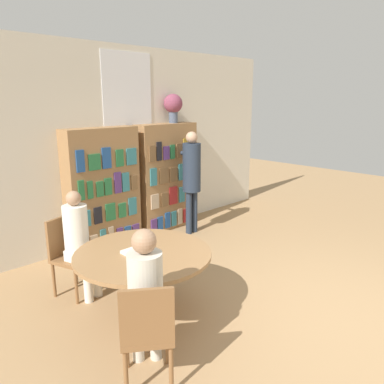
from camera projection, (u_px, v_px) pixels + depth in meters
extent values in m
plane|color=#9E7A51|center=(346.00, 323.00, 3.80)|extent=(16.00, 16.00, 0.00)
cube|color=beige|center=(128.00, 144.00, 5.97)|extent=(6.40, 0.06, 3.00)
cube|color=white|center=(128.00, 89.00, 5.74)|extent=(0.90, 0.01, 1.10)
cube|color=olive|center=(103.00, 189.00, 5.56)|extent=(1.13, 0.32, 1.81)
cube|color=olive|center=(85.00, 245.00, 5.32)|extent=(0.11, 0.02, 0.26)
cube|color=tan|center=(94.00, 243.00, 5.42)|extent=(0.12, 0.02, 0.23)
cube|color=#2D707A|center=(103.00, 239.00, 5.52)|extent=(0.09, 0.02, 0.29)
cube|color=tan|center=(111.00, 236.00, 5.61)|extent=(0.08, 0.02, 0.29)
cube|color=#4C2D6B|center=(120.00, 235.00, 5.72)|extent=(0.11, 0.02, 0.23)
cube|color=navy|center=(128.00, 233.00, 5.82)|extent=(0.11, 0.02, 0.23)
cube|color=#4C2D6B|center=(136.00, 231.00, 5.93)|extent=(0.12, 0.02, 0.22)
cube|color=#2D707A|center=(85.00, 219.00, 5.24)|extent=(0.18, 0.02, 0.23)
cube|color=black|center=(98.00, 215.00, 5.38)|extent=(0.12, 0.02, 0.24)
cube|color=#236638|center=(111.00, 212.00, 5.53)|extent=(0.16, 0.02, 0.26)
cube|color=#236638|center=(122.00, 210.00, 5.67)|extent=(0.13, 0.02, 0.22)
cube|color=#2D707A|center=(133.00, 206.00, 5.79)|extent=(0.14, 0.02, 0.27)
cube|color=#236638|center=(81.00, 190.00, 5.13)|extent=(0.09, 0.02, 0.28)
cube|color=#236638|center=(90.00, 190.00, 5.22)|extent=(0.08, 0.02, 0.25)
cube|color=#236638|center=(100.00, 189.00, 5.33)|extent=(0.11, 0.02, 0.22)
cube|color=#236638|center=(108.00, 187.00, 5.42)|extent=(0.12, 0.02, 0.25)
cube|color=#4C2D6B|center=(118.00, 183.00, 5.53)|extent=(0.11, 0.02, 0.31)
cube|color=#2D707A|center=(126.00, 182.00, 5.62)|extent=(0.12, 0.02, 0.29)
cube|color=brown|center=(134.00, 183.00, 5.74)|extent=(0.11, 0.02, 0.22)
cube|color=navy|center=(80.00, 161.00, 5.04)|extent=(0.12, 0.02, 0.30)
cube|color=#236638|center=(95.00, 162.00, 5.19)|extent=(0.18, 0.02, 0.23)
cube|color=navy|center=(107.00, 158.00, 5.32)|extent=(0.14, 0.02, 0.30)
cube|color=#236638|center=(120.00, 158.00, 5.47)|extent=(0.13, 0.02, 0.25)
cube|color=#2D707A|center=(131.00, 157.00, 5.62)|extent=(0.18, 0.02, 0.25)
cube|color=olive|center=(167.00, 177.00, 6.41)|extent=(1.13, 0.32, 1.81)
cube|color=#4C2D6B|center=(154.00, 226.00, 6.18)|extent=(0.12, 0.02, 0.22)
cube|color=navy|center=(160.00, 223.00, 6.27)|extent=(0.11, 0.02, 0.23)
cube|color=navy|center=(168.00, 220.00, 6.37)|extent=(0.11, 0.02, 0.27)
cube|color=#2D707A|center=(174.00, 219.00, 6.47)|extent=(0.11, 0.02, 0.26)
cube|color=tan|center=(180.00, 216.00, 6.57)|extent=(0.09, 0.02, 0.27)
cube|color=maroon|center=(186.00, 215.00, 6.67)|extent=(0.13, 0.02, 0.25)
cube|color=#4C2D6B|center=(192.00, 213.00, 6.77)|extent=(0.11, 0.02, 0.28)
cube|color=tan|center=(155.00, 202.00, 6.10)|extent=(0.16, 0.02, 0.24)
cube|color=brown|center=(165.00, 200.00, 6.24)|extent=(0.14, 0.02, 0.23)
cube|color=maroon|center=(173.00, 196.00, 6.37)|extent=(0.17, 0.02, 0.30)
cube|color=#2D707A|center=(182.00, 195.00, 6.51)|extent=(0.12, 0.02, 0.26)
cube|color=maroon|center=(191.00, 193.00, 6.66)|extent=(0.13, 0.02, 0.24)
cube|color=#2D707A|center=(154.00, 177.00, 5.99)|extent=(0.13, 0.02, 0.28)
cube|color=brown|center=(164.00, 176.00, 6.14)|extent=(0.18, 0.02, 0.27)
cube|color=brown|center=(173.00, 175.00, 6.28)|extent=(0.15, 0.02, 0.25)
cube|color=#2D707A|center=(182.00, 172.00, 6.42)|extent=(0.16, 0.02, 0.28)
cube|color=#4C2D6B|center=(191.00, 170.00, 6.56)|extent=(0.12, 0.02, 0.28)
cube|color=brown|center=(152.00, 154.00, 5.88)|extent=(0.12, 0.02, 0.26)
cube|color=black|center=(159.00, 151.00, 5.98)|extent=(0.10, 0.02, 0.30)
cube|color=#4C2D6B|center=(166.00, 153.00, 6.09)|extent=(0.12, 0.02, 0.22)
cube|color=#236638|center=(172.00, 152.00, 6.18)|extent=(0.10, 0.02, 0.23)
cube|color=brown|center=(179.00, 151.00, 6.28)|extent=(0.12, 0.02, 0.24)
cube|color=olive|center=(186.00, 148.00, 6.38)|extent=(0.12, 0.02, 0.31)
cube|color=olive|center=(192.00, 147.00, 6.48)|extent=(0.12, 0.02, 0.30)
cylinder|color=#475166|center=(173.00, 117.00, 6.29)|extent=(0.15, 0.15, 0.20)
sphere|color=brown|center=(173.00, 103.00, 6.23)|extent=(0.32, 0.32, 0.32)
cylinder|color=olive|center=(145.00, 313.00, 3.94)|extent=(0.44, 0.44, 0.03)
cylinder|color=olive|center=(144.00, 284.00, 3.86)|extent=(0.12, 0.12, 0.64)
cylinder|color=olive|center=(143.00, 254.00, 3.78)|extent=(1.39, 1.39, 0.04)
cube|color=brown|center=(147.00, 332.00, 2.93)|extent=(0.56, 0.56, 0.04)
cube|color=brown|center=(147.00, 317.00, 2.69)|extent=(0.35, 0.26, 0.45)
cylinder|color=brown|center=(127.00, 346.00, 3.12)|extent=(0.04, 0.04, 0.42)
cylinder|color=brown|center=(167.00, 342.00, 3.17)|extent=(0.04, 0.04, 0.42)
cylinder|color=brown|center=(126.00, 375.00, 2.79)|extent=(0.04, 0.04, 0.42)
cylinder|color=brown|center=(171.00, 370.00, 2.84)|extent=(0.04, 0.04, 0.42)
cube|color=brown|center=(74.00, 259.00, 4.27)|extent=(0.50, 0.50, 0.04)
cube|color=brown|center=(61.00, 236.00, 4.29)|extent=(0.39, 0.16, 0.45)
cylinder|color=brown|center=(97.00, 274.00, 4.39)|extent=(0.04, 0.04, 0.42)
cylinder|color=brown|center=(76.00, 287.00, 4.10)|extent=(0.04, 0.04, 0.42)
cylinder|color=brown|center=(76.00, 268.00, 4.54)|extent=(0.04, 0.04, 0.42)
cylinder|color=brown|center=(54.00, 280.00, 4.25)|extent=(0.04, 0.04, 0.42)
cube|color=silver|center=(83.00, 254.00, 4.18)|extent=(0.36, 0.39, 0.12)
cylinder|color=silver|center=(76.00, 227.00, 4.14)|extent=(0.27, 0.27, 0.50)
sphere|color=#A37A5B|center=(73.00, 198.00, 4.06)|extent=(0.16, 0.16, 0.16)
cylinder|color=silver|center=(97.00, 277.00, 4.27)|extent=(0.10, 0.10, 0.46)
cylinder|color=silver|center=(88.00, 283.00, 4.14)|extent=(0.10, 0.10, 0.46)
cube|color=beige|center=(146.00, 313.00, 3.04)|extent=(0.41, 0.42, 0.12)
cylinder|color=beige|center=(145.00, 283.00, 2.89)|extent=(0.28, 0.28, 0.50)
sphere|color=#A37A5B|center=(144.00, 241.00, 2.80)|extent=(0.19, 0.19, 0.19)
cylinder|color=beige|center=(138.00, 337.00, 3.21)|extent=(0.10, 0.10, 0.46)
cylinder|color=beige|center=(156.00, 335.00, 3.23)|extent=(0.10, 0.10, 0.46)
cylinder|color=#232D3D|center=(189.00, 213.00, 6.22)|extent=(0.10, 0.10, 0.73)
cylinder|color=#232D3D|center=(194.00, 211.00, 6.31)|extent=(0.10, 0.10, 0.73)
cylinder|color=#232D3D|center=(192.00, 168.00, 6.08)|extent=(0.30, 0.30, 0.79)
sphere|color=tan|center=(192.00, 137.00, 5.96)|extent=(0.19, 0.19, 0.19)
cylinder|color=#232D3D|center=(184.00, 153.00, 6.28)|extent=(0.07, 0.30, 0.07)
cube|color=silver|center=(135.00, 251.00, 3.76)|extent=(0.24, 0.18, 0.03)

